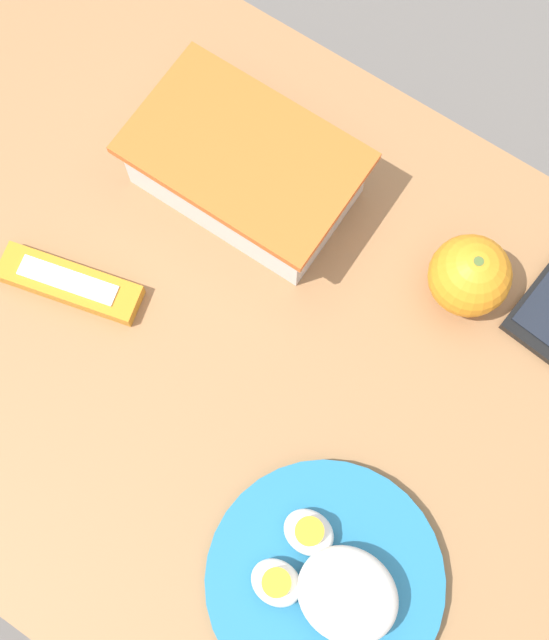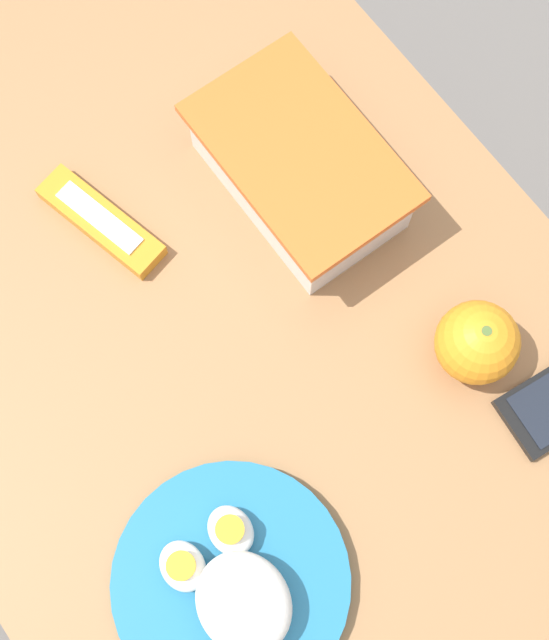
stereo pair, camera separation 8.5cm
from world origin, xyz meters
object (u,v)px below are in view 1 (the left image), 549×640
Objects in this scene: orange_fruit at (470,276)px; food_container at (245,171)px; candy_bar at (70,283)px; rice_plate at (328,582)px.

food_container is at bearing -173.73° from orange_fruit.
candy_bar is (-0.33, -0.22, -0.03)m from orange_fruit.
rice_plate is (0.04, -0.31, -0.02)m from orange_fruit.
food_container is 0.21m from candy_bar.
candy_bar is (-0.08, -0.19, -0.03)m from food_container.
orange_fruit is 0.54× the size of candy_bar.
orange_fruit reaches higher than rice_plate.
candy_bar is (-0.37, 0.10, -0.01)m from rice_plate.
rice_plate is 0.38m from candy_bar.
rice_plate is (0.29, -0.29, -0.02)m from food_container.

